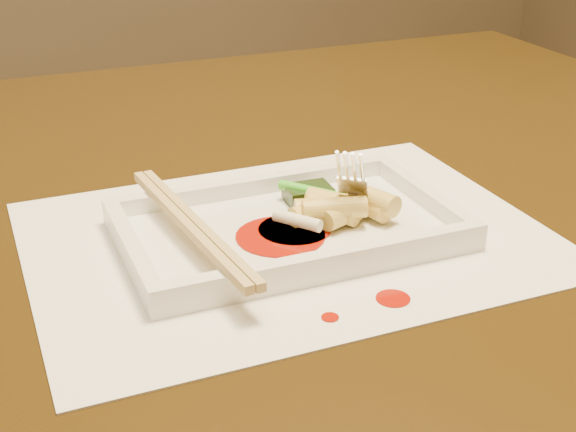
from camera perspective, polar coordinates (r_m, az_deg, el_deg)
name	(u,v)px	position (r m, az deg, el deg)	size (l,w,h in m)	color
table	(140,301)	(0.76, -10.49, -5.99)	(1.40, 0.90, 0.75)	black
placemat	(288,237)	(0.63, 0.00, -1.53)	(0.40, 0.30, 0.00)	white
sauce_splatter_a	(393,298)	(0.56, 7.48, -5.83)	(0.02, 0.02, 0.00)	#9E1204
sauce_splatter_b	(330,317)	(0.53, 3.01, -7.21)	(0.01, 0.01, 0.00)	#9E1204
plate_base	(288,232)	(0.63, 0.00, -1.15)	(0.26, 0.16, 0.01)	white
plate_rim_far	(255,185)	(0.69, -2.36, 2.20)	(0.26, 0.01, 0.01)	white
plate_rim_near	(328,261)	(0.57, 2.88, -3.23)	(0.26, 0.01, 0.01)	white
plate_rim_left	(131,248)	(0.60, -11.09, -2.22)	(0.01, 0.14, 0.01)	white
plate_rim_right	(425,195)	(0.68, 9.70, 1.49)	(0.01, 0.14, 0.01)	white
veg_piece	(308,193)	(0.67, 1.44, 1.64)	(0.04, 0.03, 0.01)	black
scallion_white	(297,220)	(0.61, 0.67, -0.32)	(0.01, 0.01, 0.04)	#EAEACC
scallion_green	(326,195)	(0.66, 2.72, 1.53)	(0.01, 0.01, 0.09)	green
chopstick_a	(186,225)	(0.60, -7.26, -0.64)	(0.01, 0.22, 0.01)	tan
chopstick_b	(196,223)	(0.60, -6.53, -0.51)	(0.01, 0.22, 0.01)	tan
fork	(360,120)	(0.64, 5.17, 6.81)	(0.09, 0.10, 0.14)	silver
sauce_blob_0	(291,229)	(0.63, 0.22, -0.94)	(0.04, 0.04, 0.00)	#9E1204
sauce_blob_1	(280,236)	(0.61, -0.55, -1.44)	(0.07, 0.07, 0.00)	#9E1204
sauce_blob_2	(295,230)	(0.63, 0.47, -0.97)	(0.06, 0.06, 0.00)	#9E1204
rice_cake_0	(333,209)	(0.64, 3.23, 0.49)	(0.02, 0.02, 0.04)	#E9D86C
rice_cake_1	(321,209)	(0.64, 2.36, 0.52)	(0.02, 0.02, 0.04)	#E9D86C
rice_cake_2	(371,199)	(0.64, 5.90, 1.24)	(0.02, 0.02, 0.05)	#E9D86C
rice_cake_3	(348,213)	(0.63, 4.28, 0.24)	(0.02, 0.02, 0.05)	#E9D86C
rice_cake_4	(366,203)	(0.65, 5.58, 0.90)	(0.02, 0.02, 0.05)	#E9D86C
rice_cake_5	(334,209)	(0.62, 3.31, 0.53)	(0.02, 0.02, 0.05)	#E9D86C
rice_cake_6	(314,211)	(0.63, 1.84, 0.33)	(0.02, 0.02, 0.04)	#E9D86C
rice_cake_7	(335,203)	(0.65, 3.38, 0.90)	(0.02, 0.02, 0.05)	#E9D86C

